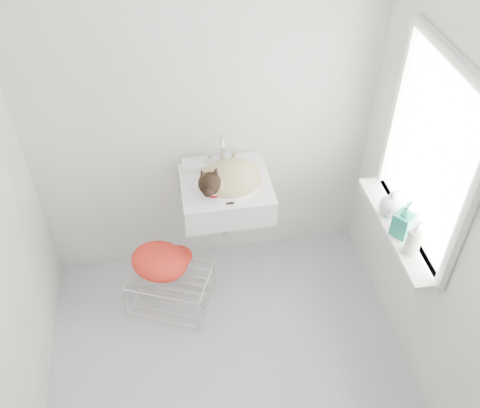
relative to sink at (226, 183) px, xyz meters
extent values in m
cube|color=#ACB1B6|center=(-0.10, -0.74, -0.85)|extent=(2.20, 2.00, 0.02)
cube|color=white|center=(-0.10, 0.26, 0.40)|extent=(2.20, 0.02, 2.50)
cube|color=white|center=(1.00, -0.74, 0.40)|extent=(0.02, 2.00, 2.50)
cube|color=white|center=(0.98, -0.54, 0.50)|extent=(0.01, 0.80, 1.00)
cube|color=white|center=(0.97, -0.54, 0.50)|extent=(0.04, 0.90, 1.10)
cube|color=white|center=(0.91, -0.54, -0.02)|extent=(0.16, 0.88, 0.04)
cube|color=white|center=(0.00, 0.00, 0.00)|extent=(0.56, 0.49, 0.22)
ellipsoid|color=#C9BB89|center=(0.03, -0.01, 0.03)|extent=(0.44, 0.40, 0.20)
sphere|color=black|center=(-0.12, -0.07, 0.12)|extent=(0.17, 0.17, 0.14)
torus|color=#B30512|center=(-0.11, -0.08, 0.08)|extent=(0.15, 0.14, 0.06)
cube|color=silver|center=(-0.41, -0.21, -0.70)|extent=(0.60, 0.52, 0.30)
ellipsoid|color=#E52F00|center=(-0.46, -0.16, -0.52)|extent=(0.48, 0.45, 0.16)
imported|color=silver|center=(0.90, -0.74, 0.00)|extent=(0.09, 0.09, 0.19)
imported|color=#1A846D|center=(0.90, -0.60, 0.00)|extent=(0.14, 0.14, 0.22)
imported|color=white|center=(0.90, -0.43, 0.00)|extent=(0.14, 0.14, 0.17)
camera|label=1|loc=(-0.34, -2.54, 2.15)|focal=40.34mm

